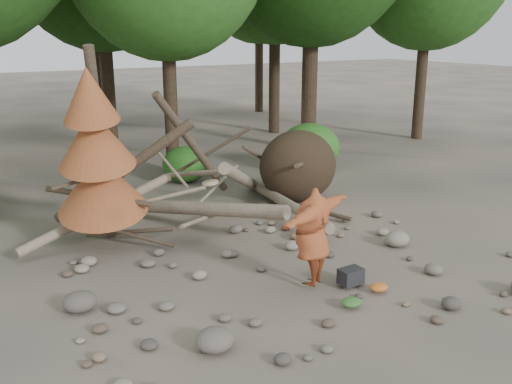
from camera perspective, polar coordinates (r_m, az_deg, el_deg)
ground at (r=11.20m, az=6.00°, el=-8.40°), size 120.00×120.00×0.00m
deadfall_pile at (r=15.27m, az=2.57°, el=2.13°), size 8.55×5.24×3.30m
dead_conifer at (r=12.12m, az=-15.61°, el=3.51°), size 2.06×2.16×4.35m
bush_mid at (r=17.83m, az=-7.13°, el=2.76°), size 1.40×1.40×1.12m
bush_right at (r=19.19m, az=5.39°, el=4.49°), size 2.00×2.00×1.60m
frisbee_thrower at (r=10.37m, az=5.66°, el=-4.45°), size 3.13×1.49×2.12m
backpack at (r=10.82m, az=9.44°, el=-8.58°), size 0.45×0.31×0.29m
cloth_green at (r=10.07m, az=9.51°, el=-11.06°), size 0.37×0.31×0.14m
cloth_orange at (r=10.70m, az=12.16°, el=-9.53°), size 0.35×0.29×0.13m
boulder_front_left at (r=8.74m, az=-4.13°, el=-14.52°), size 0.60×0.54×0.36m
boulder_mid_right at (r=12.94m, az=13.92°, el=-4.57°), size 0.56×0.50×0.34m
boulder_mid_left at (r=10.25m, az=-17.21°, el=-10.43°), size 0.58×0.52×0.35m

